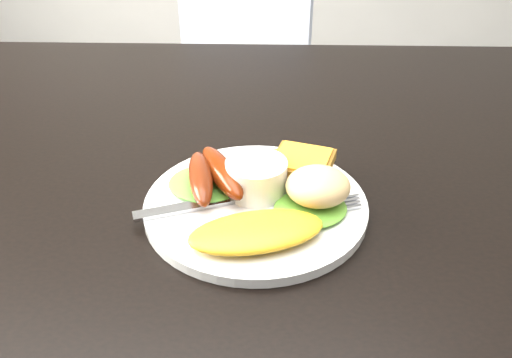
# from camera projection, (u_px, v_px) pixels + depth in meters

# --- Properties ---
(dining_table) EXTENTS (1.20, 0.80, 0.04)m
(dining_table) POSITION_uv_depth(u_px,v_px,m) (303.00, 153.00, 0.68)
(dining_table) COLOR black
(dining_table) RESTS_ON ground
(dining_chair) EXTENTS (0.51, 0.51, 0.05)m
(dining_chair) POSITION_uv_depth(u_px,v_px,m) (242.00, 109.00, 1.45)
(dining_chair) COLOR tan
(dining_chair) RESTS_ON ground
(person) EXTENTS (0.61, 0.50, 1.47)m
(person) POSITION_uv_depth(u_px,v_px,m) (432.00, 26.00, 1.16)
(person) COLOR navy
(person) RESTS_ON ground
(plate) EXTENTS (0.24, 0.24, 0.01)m
(plate) POSITION_uv_depth(u_px,v_px,m) (256.00, 204.00, 0.53)
(plate) COLOR white
(plate) RESTS_ON dining_table
(lettuce_left) EXTENTS (0.10, 0.09, 0.01)m
(lettuce_left) POSITION_uv_depth(u_px,v_px,m) (206.00, 183.00, 0.55)
(lettuce_left) COLOR #54992D
(lettuce_left) RESTS_ON plate
(lettuce_right) EXTENTS (0.10, 0.09, 0.01)m
(lettuce_right) POSITION_uv_depth(u_px,v_px,m) (310.00, 208.00, 0.51)
(lettuce_right) COLOR #659C3B
(lettuce_right) RESTS_ON plate
(omelette) EXTENTS (0.14, 0.09, 0.02)m
(omelette) POSITION_uv_depth(u_px,v_px,m) (257.00, 231.00, 0.47)
(omelette) COLOR #FDB90B
(omelette) RESTS_ON plate
(sausage_a) EXTENTS (0.04, 0.11, 0.03)m
(sausage_a) POSITION_uv_depth(u_px,v_px,m) (201.00, 178.00, 0.53)
(sausage_a) COLOR #661708
(sausage_a) RESTS_ON lettuce_left
(sausage_b) EXTENTS (0.07, 0.11, 0.03)m
(sausage_b) POSITION_uv_depth(u_px,v_px,m) (222.00, 172.00, 0.54)
(sausage_b) COLOR maroon
(sausage_b) RESTS_ON lettuce_left
(ramekin) EXTENTS (0.08, 0.08, 0.04)m
(ramekin) POSITION_uv_depth(u_px,v_px,m) (256.00, 178.00, 0.54)
(ramekin) COLOR white
(ramekin) RESTS_ON plate
(toast_a) EXTENTS (0.09, 0.09, 0.01)m
(toast_a) POSITION_uv_depth(u_px,v_px,m) (282.00, 169.00, 0.57)
(toast_a) COLOR brown
(toast_a) RESTS_ON plate
(toast_b) EXTENTS (0.08, 0.08, 0.01)m
(toast_b) POSITION_uv_depth(u_px,v_px,m) (302.00, 162.00, 0.56)
(toast_b) COLOR brown
(toast_b) RESTS_ON toast_a
(potato_salad) EXTENTS (0.08, 0.07, 0.04)m
(potato_salad) POSITION_uv_depth(u_px,v_px,m) (318.00, 186.00, 0.51)
(potato_salad) COLOR #F2EDA8
(potato_salad) RESTS_ON lettuce_right
(fork) EXTENTS (0.17, 0.07, 0.00)m
(fork) POSITION_uv_depth(u_px,v_px,m) (218.00, 201.00, 0.53)
(fork) COLOR #ADAFB7
(fork) RESTS_ON plate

